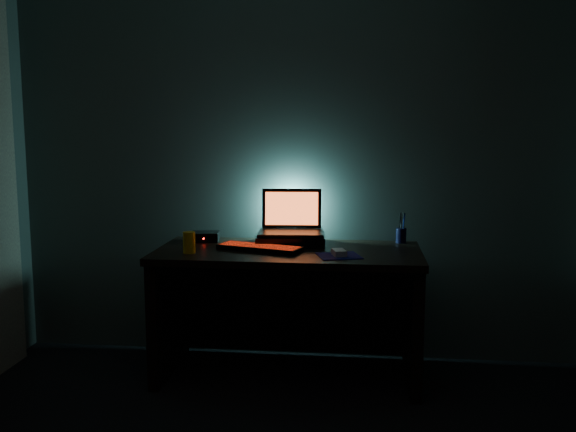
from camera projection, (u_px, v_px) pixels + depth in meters
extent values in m
cube|color=#4A544D|center=(295.00, 158.00, 3.94)|extent=(3.50, 0.00, 2.50)
cube|color=black|center=(288.00, 253.00, 3.64)|extent=(1.50, 0.70, 0.04)
cube|color=black|center=(169.00, 313.00, 3.78)|extent=(0.06, 0.64, 0.71)
cube|color=black|center=(413.00, 321.00, 3.62)|extent=(0.06, 0.64, 0.71)
cube|color=black|center=(294.00, 301.00, 4.02)|extent=(1.38, 0.02, 0.65)
cube|color=black|center=(291.00, 239.00, 3.80)|extent=(0.42, 0.33, 0.06)
cube|color=black|center=(291.00, 233.00, 3.79)|extent=(0.40, 0.29, 0.02)
cube|color=black|center=(292.00, 208.00, 3.90)|extent=(0.36, 0.07, 0.24)
cube|color=#FA521A|center=(292.00, 209.00, 3.89)|extent=(0.32, 0.05, 0.20)
cube|color=black|center=(260.00, 248.00, 3.61)|extent=(0.50, 0.29, 0.03)
cube|color=red|center=(260.00, 245.00, 3.61)|extent=(0.48, 0.27, 0.00)
cube|color=#0C0F58|center=(339.00, 256.00, 3.46)|extent=(0.27, 0.25, 0.00)
cube|color=#9C9CA1|center=(339.00, 253.00, 3.45)|extent=(0.09, 0.12, 0.03)
cylinder|color=black|center=(401.00, 236.00, 3.84)|extent=(0.08, 0.08, 0.09)
cylinder|color=yellow|center=(189.00, 242.00, 3.53)|extent=(0.08, 0.08, 0.12)
cube|color=black|center=(205.00, 237.00, 3.90)|extent=(0.18, 0.15, 0.06)
sphere|color=#FF0C07|center=(204.00, 239.00, 3.83)|extent=(0.01, 0.01, 0.01)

